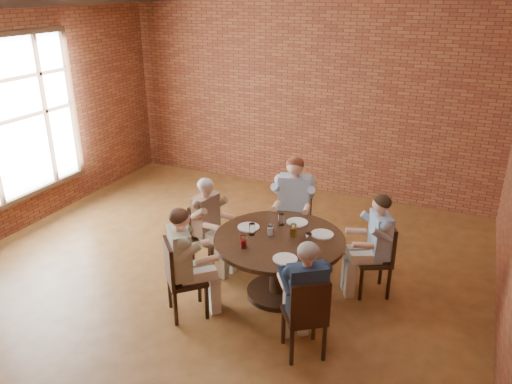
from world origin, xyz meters
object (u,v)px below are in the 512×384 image
at_px(dining_table, 279,255).
at_px(diner_e, 305,299).
at_px(chair_b, 294,216).
at_px(chair_e, 306,315).
at_px(smartphone, 282,259).
at_px(diner_d, 186,263).
at_px(diner_a, 374,245).
at_px(diner_c, 210,226).
at_px(chair_a, 379,256).
at_px(diner_b, 293,207).
at_px(chair_c, 206,233).
at_px(chair_d, 179,276).

xyz_separation_m(dining_table, diner_e, (0.59, -0.83, 0.09)).
distance_m(chair_b, chair_e, 2.15).
height_order(diner_e, smartphone, diner_e).
xyz_separation_m(diner_d, smartphone, (0.98, 0.31, 0.12)).
bearing_deg(chair_b, diner_a, -37.45).
relative_size(diner_c, diner_d, 0.96).
bearing_deg(diner_e, chair_a, -143.90).
height_order(dining_table, chair_a, chair_a).
height_order(diner_b, diner_e, diner_b).
bearing_deg(chair_e, chair_c, -68.07).
relative_size(chair_a, diner_b, 0.65).
xyz_separation_m(chair_d, smartphone, (1.04, 0.37, 0.26)).
height_order(diner_c, diner_e, diner_e).
height_order(diner_b, smartphone, diner_b).
height_order(chair_c, diner_d, diner_d).
bearing_deg(diner_a, smartphone, -66.87).
relative_size(diner_c, chair_d, 1.35).
bearing_deg(chair_b, chair_c, -145.52).
bearing_deg(diner_b, chair_b, 90.00).
xyz_separation_m(diner_a, chair_b, (-1.19, 0.59, -0.11)).
xyz_separation_m(diner_c, smartphone, (1.21, -0.62, 0.14)).
bearing_deg(chair_a, diner_b, -137.77).
bearing_deg(smartphone, diner_d, -177.78).
bearing_deg(diner_d, chair_d, 90.00).
relative_size(dining_table, smartphone, 10.19).
bearing_deg(diner_b, dining_table, -90.00).
distance_m(chair_c, chair_d, 1.03).
distance_m(chair_b, diner_b, 0.19).
xyz_separation_m(chair_b, diner_b, (0.02, -0.09, 0.16)).
bearing_deg(chair_c, chair_a, -70.50).
bearing_deg(diner_a, diner_d, -81.75).
bearing_deg(smartphone, chair_d, -176.00).
xyz_separation_m(diner_a, chair_e, (-0.34, -1.39, -0.14)).
bearing_deg(smartphone, diner_c, 137.33).
bearing_deg(diner_d, diner_a, -98.40).
bearing_deg(chair_c, diner_d, -151.67).
relative_size(dining_table, chair_c, 1.69).
bearing_deg(diner_d, chair_c, -26.09).
relative_size(chair_d, smartphone, 6.22).
height_order(chair_b, diner_e, diner_e).
relative_size(chair_b, diner_e, 0.77).
height_order(diner_d, smartphone, diner_d).
height_order(dining_table, diner_b, diner_b).
relative_size(chair_b, smartphone, 6.52).
height_order(diner_a, diner_b, diner_b).
relative_size(dining_table, diner_b, 1.09).
bearing_deg(smartphone, chair_a, 33.46).
bearing_deg(chair_a, chair_d, -81.73).
bearing_deg(chair_d, chair_a, -98.38).
height_order(chair_b, chair_e, chair_b).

